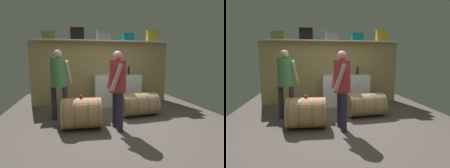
# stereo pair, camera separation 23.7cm
# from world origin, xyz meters

# --- Properties ---
(ground_plane) EXTENTS (5.60, 7.66, 0.02)m
(ground_plane) POSITION_xyz_m (0.00, 0.56, -0.01)
(ground_plane) COLOR #554B47
(back_wall_panel) EXTENTS (4.40, 0.10, 1.98)m
(back_wall_panel) POSITION_xyz_m (0.00, 2.23, 0.99)
(back_wall_panel) COLOR #9E8B56
(back_wall_panel) RESTS_ON ground
(high_shelf_board) EXTENTS (4.05, 0.40, 0.03)m
(high_shelf_board) POSITION_xyz_m (0.00, 2.08, 2.00)
(high_shelf_board) COLOR silver
(high_shelf_board) RESTS_ON back_wall_panel
(toolcase_olive) EXTENTS (0.38, 0.22, 0.23)m
(toolcase_olive) POSITION_xyz_m (-1.60, 2.08, 2.13)
(toolcase_olive) COLOR olive
(toolcase_olive) RESTS_ON high_shelf_board
(toolcase_black) EXTENTS (0.41, 0.22, 0.35)m
(toolcase_black) POSITION_xyz_m (-0.78, 2.08, 2.19)
(toolcase_black) COLOR black
(toolcase_black) RESTS_ON high_shelf_board
(toolcase_grey) EXTENTS (0.41, 0.25, 0.33)m
(toolcase_grey) POSITION_xyz_m (0.01, 2.08, 2.18)
(toolcase_grey) COLOR #909598
(toolcase_grey) RESTS_ON high_shelf_board
(toolcase_teal) EXTENTS (0.36, 0.27, 0.23)m
(toolcase_teal) POSITION_xyz_m (0.79, 2.08, 2.13)
(toolcase_teal) COLOR #118185
(toolcase_teal) RESTS_ON high_shelf_board
(toolcase_yellow) EXTENTS (0.36, 0.23, 0.35)m
(toolcase_yellow) POSITION_xyz_m (1.61, 2.08, 2.19)
(toolcase_yellow) COLOR yellow
(toolcase_yellow) RESTS_ON high_shelf_board
(work_cabinet) EXTENTS (1.43, 0.57, 0.95)m
(work_cabinet) POSITION_xyz_m (0.39, 1.89, 0.48)
(work_cabinet) COLOR white
(work_cabinet) RESTS_ON ground
(wine_bottle_dark) EXTENTS (0.06, 0.06, 0.29)m
(wine_bottle_dark) POSITION_xyz_m (0.80, 1.98, 1.08)
(wine_bottle_dark) COLOR black
(wine_bottle_dark) RESTS_ON work_cabinet
(wine_glass) EXTENTS (0.09, 0.09, 0.15)m
(wine_glass) POSITION_xyz_m (0.46, 2.06, 1.06)
(wine_glass) COLOR white
(wine_glass) RESTS_ON work_cabinet
(wine_barrel_near) EXTENTS (0.84, 0.69, 0.65)m
(wine_barrel_near) POSITION_xyz_m (-0.79, 0.18, 0.32)
(wine_barrel_near) COLOR tan
(wine_barrel_near) RESTS_ON ground
(wine_barrel_far) EXTENTS (0.96, 0.64, 0.59)m
(wine_barrel_far) POSITION_xyz_m (0.70, 0.73, 0.29)
(wine_barrel_far) COLOR #A38356
(wine_barrel_far) RESTS_ON ground
(tasting_cup) EXTENTS (0.06, 0.06, 0.05)m
(tasting_cup) POSITION_xyz_m (-0.80, 0.18, 0.67)
(tasting_cup) COLOR red
(tasting_cup) RESTS_ON wine_barrel_near
(winemaker_pouring) EXTENTS (0.40, 0.49, 1.61)m
(winemaker_pouring) POSITION_xyz_m (-0.07, -0.03, 0.99)
(winemaker_pouring) COLOR #28293C
(winemaker_pouring) RESTS_ON ground
(visitor_tasting) EXTENTS (0.54, 0.47, 1.65)m
(visitor_tasting) POSITION_xyz_m (-1.27, 0.81, 1.02)
(visitor_tasting) COLOR #2F293A
(visitor_tasting) RESTS_ON ground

